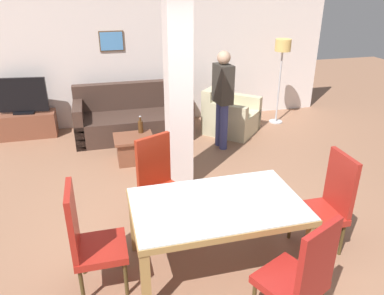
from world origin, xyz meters
The scene contains 16 objects.
ground_plane centered at (0.00, 0.00, 0.00)m, with size 18.00×18.00×0.00m, color #91654B.
back_wall centered at (0.00, 4.32, 1.35)m, with size 7.20×0.09×2.70m.
divider_pillar centered at (0.02, 1.73, 1.35)m, with size 0.31×0.36×2.70m.
dining_table centered at (0.00, 0.00, 0.58)m, with size 1.61×0.98×0.72m.
dining_chair_head_right centered at (1.20, 0.00, 0.55)m, with size 0.46×0.46×1.06m.
dining_chair_near_right centered at (0.40, -0.88, 0.55)m, with size 0.61×0.61×1.06m.
dining_chair_far_left centered at (-0.40, 0.85, 0.55)m, with size 0.61×0.61×1.06m.
dining_chair_head_left centered at (-1.19, 0.00, 0.55)m, with size 0.46×0.46×1.06m.
sofa centered at (-0.41, 3.64, 0.30)m, with size 2.04×0.92×0.91m.
armchair centered at (1.34, 3.36, 0.29)m, with size 1.19×1.19×0.83m.
coffee_table centered at (-0.52, 2.55, 0.21)m, with size 0.60×0.52×0.41m.
bottle centered at (-0.39, 2.70, 0.51)m, with size 0.08×0.08×0.27m.
tv_stand centered at (-2.28, 4.04, 0.22)m, with size 1.00×0.40×0.45m.
tv_screen centered at (-2.28, 4.04, 0.76)m, with size 0.87×0.24×0.64m.
floor_lamp centered at (2.42, 3.60, 1.35)m, with size 0.29×0.29×1.62m.
standing_person centered at (0.97, 2.73, 0.93)m, with size 0.26×0.40×1.62m.
Camera 1 is at (-0.97, -2.82, 2.64)m, focal length 35.00 mm.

